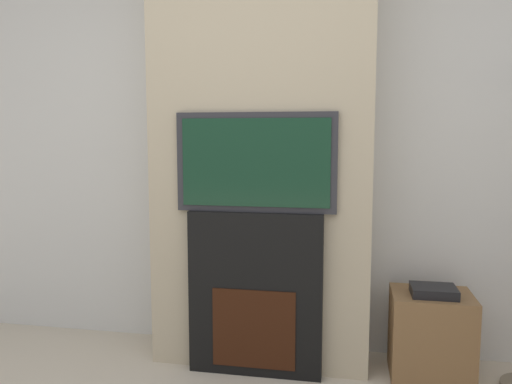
# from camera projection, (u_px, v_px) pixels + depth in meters

# --- Properties ---
(wall_back) EXTENTS (6.00, 0.06, 2.70)m
(wall_back) POSITION_uv_depth(u_px,v_px,m) (268.00, 131.00, 3.07)
(wall_back) COLOR silver
(wall_back) RESTS_ON ground_plane
(chimney_breast) EXTENTS (1.24, 0.38, 2.70)m
(chimney_breast) POSITION_uv_depth(u_px,v_px,m) (262.00, 131.00, 2.85)
(chimney_breast) COLOR #BCAD8E
(chimney_breast) RESTS_ON ground_plane
(fireplace) EXTENTS (0.74, 0.15, 0.91)m
(fireplace) POSITION_uv_depth(u_px,v_px,m) (256.00, 293.00, 2.77)
(fireplace) COLOR black
(fireplace) RESTS_ON ground_plane
(television) EXTENTS (0.87, 0.07, 0.54)m
(television) POSITION_uv_depth(u_px,v_px,m) (256.00, 162.00, 2.68)
(television) COLOR #2D2D33
(television) RESTS_ON fireplace
(media_stand) EXTENTS (0.43, 0.34, 0.52)m
(media_stand) POSITION_uv_depth(u_px,v_px,m) (431.00, 334.00, 2.73)
(media_stand) COLOR brown
(media_stand) RESTS_ON ground_plane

